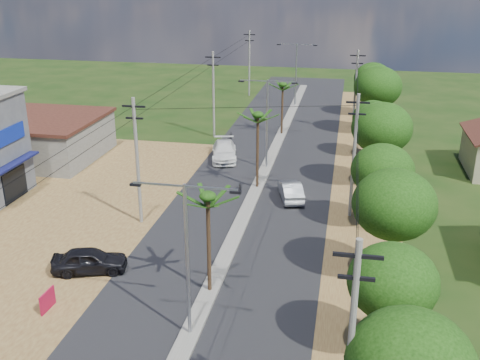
# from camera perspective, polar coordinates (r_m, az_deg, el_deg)

# --- Properties ---
(ground) EXTENTS (160.00, 160.00, 0.00)m
(ground) POSITION_cam_1_polar(r_m,az_deg,el_deg) (28.74, -5.09, -15.46)
(ground) COLOR black
(ground) RESTS_ON ground
(road) EXTENTS (12.00, 110.00, 0.04)m
(road) POSITION_cam_1_polar(r_m,az_deg,el_deg) (41.41, 0.61, -3.35)
(road) COLOR black
(road) RESTS_ON ground
(median) EXTENTS (1.00, 90.00, 0.18)m
(median) POSITION_cam_1_polar(r_m,az_deg,el_deg) (44.10, 1.32, -1.70)
(median) COLOR #605E56
(median) RESTS_ON ground
(dirt_lot_west) EXTENTS (18.00, 46.00, 0.04)m
(dirt_lot_west) POSITION_cam_1_polar(r_m,az_deg,el_deg) (40.92, -22.56, -5.37)
(dirt_lot_west) COLOR brown
(dirt_lot_west) RESTS_ON ground
(dirt_shoulder_east) EXTENTS (5.00, 90.00, 0.03)m
(dirt_shoulder_east) POSITION_cam_1_polar(r_m,az_deg,el_deg) (40.88, 12.43, -4.22)
(dirt_shoulder_east) COLOR brown
(dirt_shoulder_east) RESTS_ON ground
(low_shed) EXTENTS (10.40, 10.40, 3.95)m
(low_shed) POSITION_cam_1_polar(r_m,az_deg,el_deg) (55.97, -19.28, 4.07)
(low_shed) COLOR #605E56
(low_shed) RESTS_ON ground
(tree_east_b) EXTENTS (4.00, 4.00, 5.83)m
(tree_east_b) POSITION_cam_1_polar(r_m,az_deg,el_deg) (25.73, 15.25, -9.96)
(tree_east_b) COLOR black
(tree_east_b) RESTS_ON ground
(tree_east_c) EXTENTS (4.60, 4.60, 6.83)m
(tree_east_c) POSITION_cam_1_polar(r_m,az_deg,el_deg) (31.70, 15.40, -2.42)
(tree_east_c) COLOR black
(tree_east_c) RESTS_ON ground
(tree_east_d) EXTENTS (4.20, 4.20, 6.13)m
(tree_east_d) POSITION_cam_1_polar(r_m,az_deg,el_deg) (38.39, 14.28, 0.94)
(tree_east_d) COLOR black
(tree_east_d) RESTS_ON ground
(tree_east_e) EXTENTS (4.80, 4.80, 7.14)m
(tree_east_e) POSITION_cam_1_polar(r_m,az_deg,el_deg) (45.81, 14.22, 5.14)
(tree_east_e) COLOR black
(tree_east_e) RESTS_ON ground
(tree_east_f) EXTENTS (3.80, 3.80, 5.52)m
(tree_east_f) POSITION_cam_1_polar(r_m,az_deg,el_deg) (53.83, 13.35, 6.17)
(tree_east_f) COLOR black
(tree_east_f) RESTS_ON ground
(tree_east_g) EXTENTS (5.00, 5.00, 7.38)m
(tree_east_g) POSITION_cam_1_polar(r_m,az_deg,el_deg) (61.37, 13.84, 9.19)
(tree_east_g) COLOR black
(tree_east_g) RESTS_ON ground
(tree_east_h) EXTENTS (4.40, 4.40, 6.52)m
(tree_east_h) POSITION_cam_1_polar(r_m,az_deg,el_deg) (69.32, 13.33, 10.00)
(tree_east_h) COLOR black
(tree_east_h) RESTS_ON ground
(palm_median_near) EXTENTS (2.00, 2.00, 6.15)m
(palm_median_near) POSITION_cam_1_polar(r_m,az_deg,el_deg) (29.36, -3.29, -2.13)
(palm_median_near) COLOR black
(palm_median_near) RESTS_ON ground
(palm_median_mid) EXTENTS (2.00, 2.00, 6.55)m
(palm_median_mid) POSITION_cam_1_polar(r_m,az_deg,el_deg) (44.13, 1.83, 6.27)
(palm_median_mid) COLOR black
(palm_median_mid) RESTS_ON ground
(palm_median_far) EXTENTS (2.00, 2.00, 5.85)m
(palm_median_far) POSITION_cam_1_polar(r_m,az_deg,el_deg) (59.73, 4.37, 9.44)
(palm_median_far) COLOR black
(palm_median_far) RESTS_ON ground
(streetlight_near) EXTENTS (5.10, 0.18, 8.00)m
(streetlight_near) POSITION_cam_1_polar(r_m,az_deg,el_deg) (26.20, -5.42, -6.98)
(streetlight_near) COLOR gray
(streetlight_near) RESTS_ON ground
(streetlight_mid) EXTENTS (5.10, 0.18, 8.00)m
(streetlight_mid) POSITION_cam_1_polar(r_m,az_deg,el_deg) (49.19, 2.77, 6.44)
(streetlight_mid) COLOR gray
(streetlight_mid) RESTS_ON ground
(streetlight_far) EXTENTS (5.10, 0.18, 8.00)m
(streetlight_far) POSITION_cam_1_polar(r_m,az_deg,el_deg) (73.51, 5.72, 11.16)
(streetlight_far) COLOR gray
(streetlight_far) RESTS_ON ground
(utility_pole_w_b) EXTENTS (1.60, 0.24, 9.00)m
(utility_pole_w_b) POSITION_cam_1_polar(r_m,az_deg,el_deg) (38.84, -10.41, 2.13)
(utility_pole_w_b) COLOR #605E56
(utility_pole_w_b) RESTS_ON ground
(utility_pole_w_c) EXTENTS (1.60, 0.24, 9.00)m
(utility_pole_w_c) POSITION_cam_1_polar(r_m,az_deg,el_deg) (59.12, -2.71, 8.86)
(utility_pole_w_c) COLOR #605E56
(utility_pole_w_c) RESTS_ON ground
(utility_pole_w_d) EXTENTS (1.60, 0.24, 9.00)m
(utility_pole_w_d) POSITION_cam_1_polar(r_m,az_deg,el_deg) (79.35, 0.95, 11.94)
(utility_pole_w_d) COLOR #605E56
(utility_pole_w_d) RESTS_ON ground
(utility_pole_e_a) EXTENTS (1.60, 0.24, 9.00)m
(utility_pole_e_a) POSITION_cam_1_polar(r_m,az_deg,el_deg) (20.26, 11.12, -16.68)
(utility_pole_e_a) COLOR #605E56
(utility_pole_e_a) RESTS_ON ground
(utility_pole_e_b) EXTENTS (1.60, 0.24, 9.00)m
(utility_pole_e_b) POSITION_cam_1_polar(r_m,az_deg,el_deg) (40.07, 11.51, 2.64)
(utility_pole_e_b) COLOR #605E56
(utility_pole_e_b) RESTS_ON ground
(utility_pole_e_c) EXTENTS (1.60, 0.24, 9.00)m
(utility_pole_e_c) POSITION_cam_1_polar(r_m,az_deg,el_deg) (61.39, 11.64, 8.91)
(utility_pole_e_c) COLOR #605E56
(utility_pole_e_c) RESTS_ON ground
(car_silver_mid) EXTENTS (2.60, 4.59, 1.43)m
(car_silver_mid) POSITION_cam_1_polar(r_m,az_deg,el_deg) (43.75, 5.16, -1.09)
(car_silver_mid) COLOR #93979B
(car_silver_mid) RESTS_ON ground
(car_white_far) EXTENTS (3.38, 5.81, 1.58)m
(car_white_far) POSITION_cam_1_polar(r_m,az_deg,el_deg) (52.71, -1.61, 2.92)
(car_white_far) COLOR silver
(car_white_far) RESTS_ON ground
(car_parked_dark) EXTENTS (4.69, 2.96, 1.49)m
(car_parked_dark) POSITION_cam_1_polar(r_m,az_deg,el_deg) (34.60, -15.03, -7.93)
(car_parked_dark) COLOR black
(car_parked_dark) RESTS_ON ground
(moto_rider_west_a) EXTENTS (0.92, 1.70, 0.85)m
(moto_rider_west_a) POSITION_cam_1_polar(r_m,az_deg,el_deg) (45.07, 0.03, -0.73)
(moto_rider_west_a) COLOR black
(moto_rider_west_a) RESTS_ON ground
(moto_rider_west_b) EXTENTS (0.65, 1.68, 0.98)m
(moto_rider_west_b) POSITION_cam_1_polar(r_m,az_deg,el_deg) (58.20, -0.94, 4.35)
(moto_rider_west_b) COLOR black
(moto_rider_west_b) RESTS_ON ground
(roadside_sign) EXTENTS (0.15, 1.35, 1.12)m
(roadside_sign) POSITION_cam_1_polar(r_m,az_deg,el_deg) (31.79, -18.97, -11.53)
(roadside_sign) COLOR maroon
(roadside_sign) RESTS_ON ground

